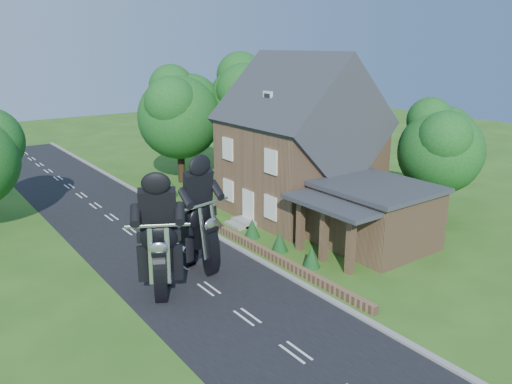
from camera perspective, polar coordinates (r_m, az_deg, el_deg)
ground at (r=23.00m, az=-5.40°, el=-10.98°), size 120.00×120.00×0.00m
road at (r=23.00m, az=-5.41°, el=-10.96°), size 7.00×80.00×0.02m
kerb at (r=24.83m, az=1.91°, el=-8.60°), size 0.30×80.00×0.12m
garden_wall at (r=28.87m, az=-3.22°, el=-4.61°), size 0.30×22.00×0.40m
house at (r=32.09m, az=5.01°, el=5.22°), size 9.54×8.64×10.24m
annex at (r=27.71m, az=13.17°, el=-2.51°), size 7.05×5.94×3.44m
tree_annex_side at (r=33.19m, az=20.60°, el=5.22°), size 5.64×5.20×7.48m
tree_house_right at (r=38.01m, az=9.50°, el=8.11°), size 6.51×6.00×8.40m
tree_behind_house at (r=41.94m, az=-0.32°, el=10.54°), size 7.81×7.20×10.08m
tree_behind_left at (r=39.66m, az=-8.33°, el=9.30°), size 6.94×6.40×9.16m
shrub_a at (r=24.91m, az=6.36°, el=-7.36°), size 0.90×0.90×1.10m
shrub_b at (r=26.65m, az=2.73°, el=-5.64°), size 0.90×0.90×1.10m
shrub_c at (r=28.50m, az=-0.44°, el=-4.12°), size 0.90×0.90×1.10m
shrub_d at (r=32.46m, az=-5.61°, el=-1.59°), size 0.90×0.90×1.10m
shrub_e at (r=34.54m, az=-7.74°, el=-0.55°), size 0.90×0.90×1.10m
shrub_f at (r=36.67m, az=-9.62°, el=0.38°), size 0.90×0.90×1.10m
motorcycle_lead at (r=24.45m, az=-6.42°, el=-7.03°), size 0.79×1.92×1.73m
motorcycle_follow at (r=22.48m, az=-10.73°, el=-9.50°), size 1.27×1.80×1.68m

